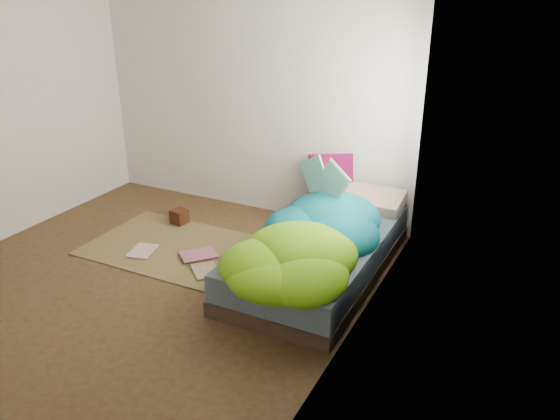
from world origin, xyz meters
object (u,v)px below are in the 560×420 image
at_px(bed, 319,255).
at_px(wooden_box, 179,216).
at_px(pillow_magenta, 331,175).
at_px(floor_book_b, 196,250).
at_px(floor_book_a, 132,250).
at_px(open_book, 324,167).

xyz_separation_m(bed, wooden_box, (-1.66, 0.29, -0.08)).
relative_size(pillow_magenta, floor_book_b, 1.34).
bearing_deg(bed, floor_book_a, -165.70).
bearing_deg(wooden_box, floor_book_a, -91.03).
distance_m(open_book, floor_book_b, 1.40).
distance_m(bed, floor_book_a, 1.73).
bearing_deg(bed, floor_book_b, -171.86).
bearing_deg(pillow_magenta, floor_book_a, -166.27).
xyz_separation_m(pillow_magenta, wooden_box, (-1.39, -0.62, -0.47)).
height_order(open_book, floor_book_a, open_book).
xyz_separation_m(floor_book_a, floor_book_b, (0.52, 0.26, 0.00)).
height_order(open_book, floor_book_b, open_book).
bearing_deg(pillow_magenta, wooden_box, 174.23).
bearing_deg(open_book, floor_book_a, -131.00).
distance_m(open_book, floor_book_a, 1.91).
relative_size(bed, floor_book_a, 6.99).
distance_m(pillow_magenta, floor_book_b, 1.49).
height_order(bed, open_book, open_book).
bearing_deg(floor_book_a, wooden_box, 74.07).
bearing_deg(bed, pillow_magenta, 106.55).
relative_size(wooden_box, floor_book_a, 0.50).
xyz_separation_m(bed, floor_book_b, (-1.15, -0.16, -0.14)).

